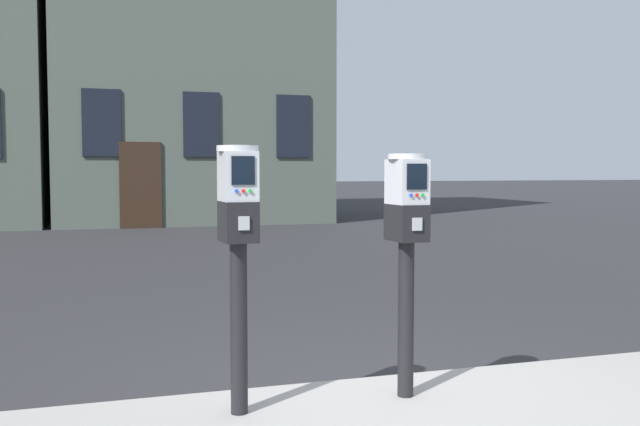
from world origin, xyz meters
TOP-DOWN VIEW (x-y plane):
  - ground_plane at (0.00, 0.00)m, footprint 160.00×160.00m
  - parking_meter_near_kerb at (-0.83, -0.20)m, footprint 0.23×0.26m
  - parking_meter_twin_adjacent at (0.12, -0.20)m, footprint 0.23×0.26m

SIDE VIEW (x-z plane):
  - ground_plane at x=0.00m, z-range 0.00..0.00m
  - parking_meter_twin_adjacent at x=0.12m, z-range 0.40..1.77m
  - parking_meter_near_kerb at x=-0.83m, z-range 0.41..1.81m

